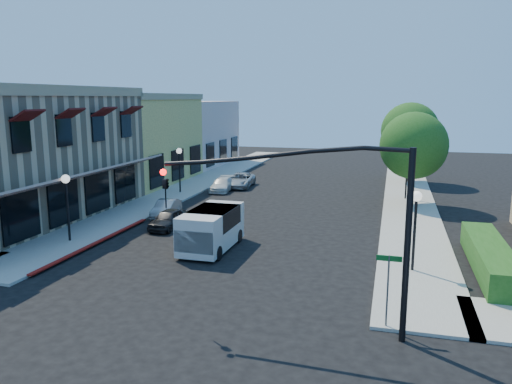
% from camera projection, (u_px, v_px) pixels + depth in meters
% --- Properties ---
extents(ground, '(120.00, 120.00, 0.00)m').
position_uv_depth(ground, '(145.00, 331.00, 16.09)').
color(ground, black).
rests_on(ground, ground).
extents(sidewalk_left, '(3.50, 50.00, 0.12)m').
position_uv_depth(sidewalk_left, '(201.00, 182.00, 43.94)').
color(sidewalk_left, '#99968B').
rests_on(sidewalk_left, ground).
extents(sidewalk_right, '(3.50, 50.00, 0.12)m').
position_uv_depth(sidewalk_right, '(408.00, 192.00, 39.38)').
color(sidewalk_right, '#99968B').
rests_on(sidewalk_right, ground).
extents(curb_red_strip, '(0.25, 10.00, 0.06)m').
position_uv_depth(curb_red_strip, '(97.00, 245.00, 25.47)').
color(curb_red_strip, maroon).
rests_on(curb_red_strip, ground).
extents(yellow_stucco_building, '(10.00, 12.00, 7.60)m').
position_uv_depth(yellow_stucco_building, '(124.00, 139.00, 44.05)').
color(yellow_stucco_building, tan).
rests_on(yellow_stucco_building, ground).
extents(pink_stucco_building, '(10.00, 12.00, 7.00)m').
position_uv_depth(pink_stucco_building, '(180.00, 133.00, 55.48)').
color(pink_stucco_building, beige).
rests_on(pink_stucco_building, ground).
extents(hedge, '(1.40, 8.00, 1.10)m').
position_uv_depth(hedge, '(489.00, 272.00, 21.57)').
color(hedge, '#1E5117').
rests_on(hedge, ground).
extents(street_tree_a, '(4.56, 4.56, 6.48)m').
position_uv_depth(street_tree_a, '(414.00, 146.00, 33.86)').
color(street_tree_a, '#392916').
rests_on(street_tree_a, ground).
extents(street_tree_b, '(4.94, 4.94, 7.02)m').
position_uv_depth(street_tree_b, '(410.00, 131.00, 43.27)').
color(street_tree_b, '#392916').
rests_on(street_tree_b, ground).
extents(signal_mast_arm, '(8.01, 0.39, 6.00)m').
position_uv_depth(signal_mast_arm, '(336.00, 208.00, 15.22)').
color(signal_mast_arm, black).
rests_on(signal_mast_arm, ground).
extents(street_name_sign, '(0.80, 0.06, 2.50)m').
position_uv_depth(street_name_sign, '(388.00, 279.00, 15.91)').
color(street_name_sign, '#595B5E').
rests_on(street_name_sign, ground).
extents(lamppost_left_near, '(0.44, 0.44, 3.57)m').
position_uv_depth(lamppost_left_near, '(66.00, 191.00, 25.38)').
color(lamppost_left_near, black).
rests_on(lamppost_left_near, ground).
extents(lamppost_left_far, '(0.44, 0.44, 3.57)m').
position_uv_depth(lamppost_left_far, '(179.00, 159.00, 38.64)').
color(lamppost_left_far, black).
rests_on(lamppost_left_far, ground).
extents(lamppost_right_near, '(0.44, 0.44, 3.57)m').
position_uv_depth(lamppost_right_near, '(416.00, 211.00, 20.95)').
color(lamppost_right_near, black).
rests_on(lamppost_right_near, ground).
extents(lamppost_right_far, '(0.44, 0.44, 3.57)m').
position_uv_depth(lamppost_right_far, '(407.00, 163.00, 36.10)').
color(lamppost_right_far, black).
rests_on(lamppost_right_far, ground).
extents(white_van, '(2.05, 4.55, 2.01)m').
position_uv_depth(white_van, '(211.00, 227.00, 24.51)').
color(white_van, beige).
rests_on(white_van, ground).
extents(parked_car_a, '(1.39, 3.26, 1.10)m').
position_uv_depth(parked_car_a, '(168.00, 219.00, 28.61)').
color(parked_car_a, black).
rests_on(parked_car_a, ground).
extents(parked_car_b, '(1.46, 3.29, 1.05)m').
position_uv_depth(parked_car_b, '(166.00, 208.00, 31.49)').
color(parked_car_b, '#97999C').
rests_on(parked_car_b, ground).
extents(parked_car_c, '(1.70, 3.73, 1.06)m').
position_uv_depth(parked_car_c, '(222.00, 185.00, 40.01)').
color(parked_car_c, silver).
rests_on(parked_car_c, ground).
extents(parked_car_d, '(2.18, 4.30, 1.16)m').
position_uv_depth(parked_car_d, '(240.00, 180.00, 41.86)').
color(parked_car_d, '#A9ABAF').
rests_on(parked_car_d, ground).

